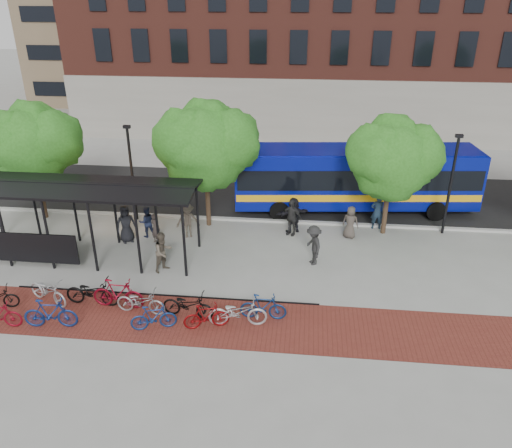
# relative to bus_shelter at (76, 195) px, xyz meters

# --- Properties ---
(ground) EXTENTS (160.00, 160.00, 0.00)m
(ground) POSITION_rel_bus_shelter_xyz_m (8.13, 0.48, -3.00)
(ground) COLOR #9E9E99
(ground) RESTS_ON ground
(asphalt_street) EXTENTS (160.00, 8.00, 0.01)m
(asphalt_street) POSITION_rel_bus_shelter_xyz_m (8.13, 8.48, -2.99)
(asphalt_street) COLOR black
(asphalt_street) RESTS_ON ground
(curb) EXTENTS (160.00, 0.25, 0.12)m
(curb) POSITION_rel_bus_shelter_xyz_m (8.13, 4.48, -2.94)
(curb) COLOR #B7B7B2
(curb) RESTS_ON ground
(brick_strip) EXTENTS (24.00, 3.00, 0.01)m
(brick_strip) POSITION_rel_bus_shelter_xyz_m (6.13, -4.52, -3.00)
(brick_strip) COLOR maroon
(brick_strip) RESTS_ON ground
(bike_rack_rail) EXTENTS (12.00, 0.05, 0.95)m
(bike_rack_rail) POSITION_rel_bus_shelter_xyz_m (4.83, -3.62, -3.00)
(bike_rack_rail) COLOR black
(bike_rack_rail) RESTS_ON ground
(building_brick) EXTENTS (55.00, 14.00, 20.00)m
(building_brick) POSITION_rel_bus_shelter_xyz_m (18.13, 26.48, 7.00)
(building_brick) COLOR brown
(building_brick) RESTS_ON ground
(bus_shelter) EXTENTS (10.60, 3.07, 3.60)m
(bus_shelter) POSITION_rel_bus_shelter_xyz_m (0.00, 0.00, 0.00)
(bus_shelter) COLOR black
(bus_shelter) RESTS_ON ground
(tree_a) EXTENTS (4.90, 4.00, 6.18)m
(tree_a) POSITION_rel_bus_shelter_xyz_m (-3.77, 3.83, 1.24)
(tree_a) COLOR #382619
(tree_a) RESTS_ON ground
(tree_b) EXTENTS (5.15, 4.20, 6.47)m
(tree_b) POSITION_rel_bus_shelter_xyz_m (5.23, 3.83, 1.46)
(tree_b) COLOR #382619
(tree_b) RESTS_ON ground
(tree_c) EXTENTS (4.66, 3.80, 5.92)m
(tree_c) POSITION_rel_bus_shelter_xyz_m (14.22, 3.83, 1.06)
(tree_c) COLOR #382619
(tree_c) RESTS_ON ground
(lamp_post_left) EXTENTS (0.35, 0.20, 5.12)m
(lamp_post_left) POSITION_rel_bus_shelter_xyz_m (1.13, 4.08, -0.25)
(lamp_post_left) COLOR black
(lamp_post_left) RESTS_ON ground
(lamp_post_right) EXTENTS (0.35, 0.20, 5.12)m
(lamp_post_right) POSITION_rel_bus_shelter_xyz_m (17.13, 4.08, -0.25)
(lamp_post_right) COLOR black
(lamp_post_right) RESTS_ON ground
(bus) EXTENTS (13.30, 4.22, 3.53)m
(bus) POSITION_rel_bus_shelter_xyz_m (12.79, 6.60, -0.97)
(bus) COLOR #07128C
(bus) RESTS_ON ground
(bike_2) EXTENTS (2.14, 1.49, 1.07)m
(bike_2) POSITION_rel_bus_shelter_xyz_m (0.21, -3.93, -2.47)
(bike_2) COLOR #B3B3B6
(bike_2) RESTS_ON ground
(bike_3) EXTENTS (2.03, 0.75, 1.19)m
(bike_3) POSITION_rel_bus_shelter_xyz_m (1.08, -5.44, -2.40)
(bike_3) COLOR navy
(bike_3) RESTS_ON ground
(bike_4) EXTENTS (2.18, 0.82, 1.13)m
(bike_4) POSITION_rel_bus_shelter_xyz_m (2.00, -3.87, -2.43)
(bike_4) COLOR black
(bike_4) RESTS_ON ground
(bike_5) EXTENTS (2.08, 0.65, 1.24)m
(bike_5) POSITION_rel_bus_shelter_xyz_m (3.08, -3.95, -2.38)
(bike_5) COLOR maroon
(bike_5) RESTS_ON ground
(bike_6) EXTENTS (2.01, 0.87, 1.03)m
(bike_6) POSITION_rel_bus_shelter_xyz_m (4.06, -4.23, -2.48)
(bike_6) COLOR #949597
(bike_6) RESTS_ON ground
(bike_7) EXTENTS (1.74, 0.93, 1.01)m
(bike_7) POSITION_rel_bus_shelter_xyz_m (4.84, -5.15, -2.50)
(bike_7) COLOR navy
(bike_7) RESTS_ON ground
(bike_8) EXTENTS (2.09, 0.98, 1.06)m
(bike_8) POSITION_rel_bus_shelter_xyz_m (5.91, -4.28, -2.47)
(bike_8) COLOR black
(bike_8) RESTS_ON ground
(bike_9) EXTENTS (1.75, 0.93, 1.01)m
(bike_9) POSITION_rel_bus_shelter_xyz_m (6.73, -4.88, -2.49)
(bike_9) COLOR maroon
(bike_9) RESTS_ON ground
(bike_10) EXTENTS (2.23, 0.99, 1.14)m
(bike_10) POSITION_rel_bus_shelter_xyz_m (7.84, -4.59, -2.43)
(bike_10) COLOR #BABABD
(bike_10) RESTS_ON ground
(bike_11) EXTENTS (1.76, 0.51, 1.06)m
(bike_11) POSITION_rel_bus_shelter_xyz_m (8.74, -4.11, -2.47)
(bike_11) COLOR navy
(bike_11) RESTS_ON ground
(pedestrian_0) EXTENTS (1.10, 1.00, 1.89)m
(pedestrian_0) POSITION_rel_bus_shelter_xyz_m (1.52, 1.50, -2.06)
(pedestrian_0) COLOR black
(pedestrian_0) RESTS_ON ground
(pedestrian_1) EXTENTS (0.68, 0.63, 1.56)m
(pedestrian_1) POSITION_rel_bus_shelter_xyz_m (2.99, 1.50, -2.22)
(pedestrian_1) COLOR #3E3431
(pedestrian_1) RESTS_ON ground
(pedestrian_2) EXTENTS (0.96, 0.89, 1.60)m
(pedestrian_2) POSITION_rel_bus_shelter_xyz_m (2.35, 2.14, -2.20)
(pedestrian_2) COLOR #1D2544
(pedestrian_2) RESTS_ON ground
(pedestrian_3) EXTENTS (1.29, 0.96, 1.78)m
(pedestrian_3) POSITION_rel_bus_shelter_xyz_m (4.39, 2.31, -2.11)
(pedestrian_3) COLOR #51473C
(pedestrian_3) RESTS_ON ground
(pedestrian_4) EXTENTS (1.19, 0.86, 1.87)m
(pedestrian_4) POSITION_rel_bus_shelter_xyz_m (9.47, 3.12, -2.06)
(pedestrian_4) COLOR #2B2B2B
(pedestrian_4) RESTS_ON ground
(pedestrian_5) EXTENTS (1.81, 1.17, 1.86)m
(pedestrian_5) POSITION_rel_bus_shelter_xyz_m (9.56, 3.42, -2.07)
(pedestrian_5) COLOR black
(pedestrian_5) RESTS_ON ground
(pedestrian_6) EXTENTS (0.95, 0.79, 1.67)m
(pedestrian_6) POSITION_rel_bus_shelter_xyz_m (12.39, 3.07, -2.17)
(pedestrian_6) COLOR #473F38
(pedestrian_6) RESTS_ON ground
(pedestrian_7) EXTENTS (0.72, 0.51, 1.87)m
(pedestrian_7) POSITION_rel_bus_shelter_xyz_m (13.82, 4.28, -2.06)
(pedestrian_7) COLOR #1B2C3F
(pedestrian_7) RESTS_ON ground
(pedestrian_8) EXTENTS (1.09, 1.13, 1.83)m
(pedestrian_8) POSITION_rel_bus_shelter_xyz_m (4.08, -1.02, -2.08)
(pedestrian_8) COLOR brown
(pedestrian_8) RESTS_ON ground
(pedestrian_9) EXTENTS (1.06, 1.37, 1.87)m
(pedestrian_9) POSITION_rel_bus_shelter_xyz_m (10.58, 0.27, -2.07)
(pedestrian_9) COLOR #252525
(pedestrian_9) RESTS_ON ground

